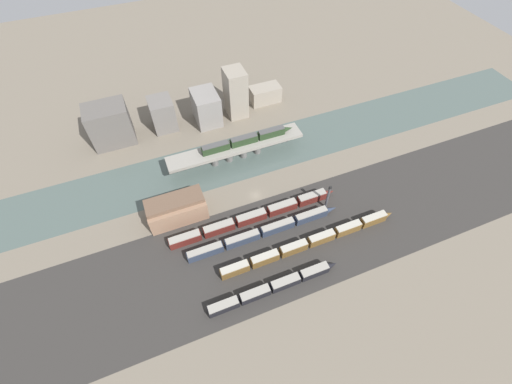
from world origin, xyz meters
The scene contains 16 objects.
ground_plane centered at (0.00, 0.00, 0.00)m, with size 400.00×400.00×0.00m, color #756B5B.
railbed_yard centered at (0.00, -24.00, 0.00)m, with size 280.00×42.00×0.01m, color #33302D.
river_water centered at (0.00, 22.53, 0.00)m, with size 320.00×26.34×0.01m, color #4C5B56.
bridge centered at (0.00, 22.53, 5.94)m, with size 59.40×8.57×7.53m.
train_on_bridge centered at (5.31, 22.53, 9.29)m, with size 41.13×2.86×3.60m.
train_yard_near centered at (-8.82, -38.87, 1.70)m, with size 45.96×2.99×3.48m.
train_yard_mid centered at (9.85, -28.45, 2.01)m, with size 68.70×2.80×4.08m.
train_yard_far centered at (-3.98, -18.26, 1.93)m, with size 59.09×2.66×3.93m.
train_yard_outer centered at (-4.43, -10.67, 1.92)m, with size 66.86×3.08×3.90m.
warehouse_building centered at (-31.15, 1.70, 4.87)m, with size 21.59×11.05×10.25m.
signal_tower centered at (23.35, -15.49, 6.07)m, with size 1.00×0.97×12.42m.
city_block_far_left centered at (-47.63, 53.89, 9.22)m, with size 17.89×13.28×18.45m, color #605B56.
city_block_left centered at (-24.30, 54.89, 7.45)m, with size 10.47×11.82×14.91m, color slate.
city_block_center centered at (-4.26, 51.62, 7.65)m, with size 11.26×14.87×15.30m, color gray.
city_block_right centered at (10.60, 51.80, 11.70)m, with size 9.17×10.96×23.41m, color gray.
city_block_far_right centered at (27.37, 55.59, 4.16)m, with size 15.27×8.30×8.32m, color gray.
Camera 1 is at (-31.18, -78.80, 108.56)m, focal length 24.00 mm.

